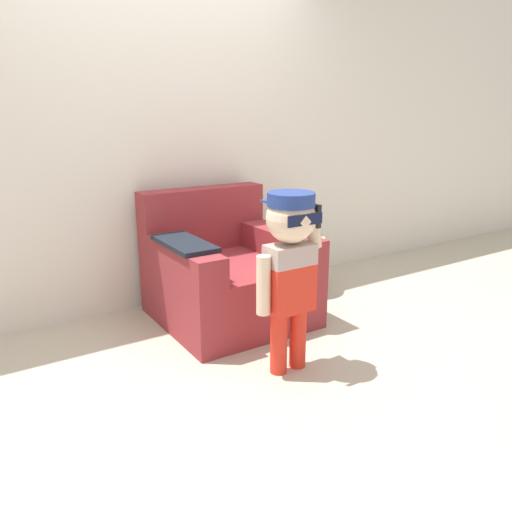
% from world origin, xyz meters
% --- Properties ---
extents(ground_plane, '(10.00, 10.00, 0.00)m').
position_xyz_m(ground_plane, '(0.00, 0.00, 0.00)').
color(ground_plane, '#BCB29E').
extents(wall_back, '(10.00, 0.05, 2.60)m').
position_xyz_m(wall_back, '(0.00, 0.87, 1.30)').
color(wall_back, silver).
rests_on(wall_back, ground_plane).
extents(armchair, '(0.99, 1.00, 0.90)m').
position_xyz_m(armchair, '(0.23, 0.32, 0.32)').
color(armchair, maroon).
rests_on(armchair, ground_plane).
extents(person_child, '(0.43, 0.32, 1.04)m').
position_xyz_m(person_child, '(0.14, -0.55, 0.69)').
color(person_child, red).
rests_on(person_child, ground_plane).
extents(side_table, '(0.42, 0.42, 0.47)m').
position_xyz_m(side_table, '(1.00, 0.47, 0.28)').
color(side_table, beige).
rests_on(side_table, ground_plane).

